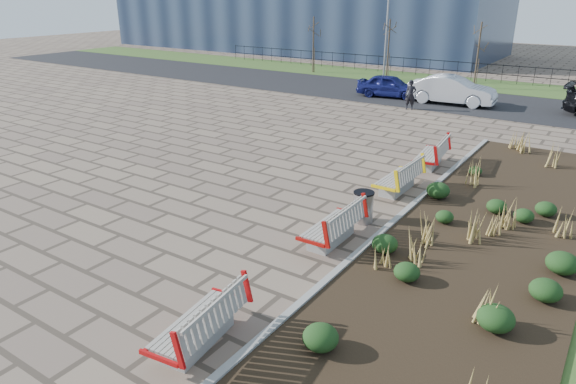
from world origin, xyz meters
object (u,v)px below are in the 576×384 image
Objects in this scene: bench_b at (331,223)px; litter_bin at (363,207)px; car_silver at (452,90)px; lamp_west at (386,35)px; bench_c at (398,176)px; car_blue at (390,86)px; bench_d at (430,152)px; pedestrian at (411,95)px; bench_a at (197,320)px.

litter_bin is (0.12, 1.53, -0.08)m from bench_b.
lamp_west is (-6.33, 5.19, 2.26)m from car_silver.
car_silver is (-2.67, 13.96, 0.28)m from bench_c.
lamp_west is (-9.12, 21.78, 2.62)m from litter_bin.
bench_b is at bearing -94.44° from litter_bin.
litter_bin is 0.22× the size of car_blue.
car_blue is 0.82× the size of car_silver.
bench_d is 9.39m from pedestrian.
pedestrian reaches higher than car_blue.
litter_bin is 0.18× the size of car_silver.
car_silver is (-2.79, 16.59, 0.36)m from litter_bin.
bench_a is 20.77m from pedestrian.
pedestrian reaches higher than litter_bin.
bench_d is at bearing -157.79° from car_blue.
pedestrian is (-4.07, 8.46, 0.26)m from bench_d.
bench_d is at bearing -170.41° from car_silver.
car_blue is at bearing 113.97° from bench_d.
lamp_west reaches higher than bench_d.
bench_d is 11.32m from car_silver.
pedestrian is at bearing 103.89° from bench_b.
bench_c is at bearing -87.50° from pedestrian.
bench_a and bench_c have the same top height.
car_silver is at bearing 97.66° from bench_b.
lamp_west is (-2.72, 5.26, 2.38)m from car_blue.
bench_d is at bearing -60.91° from lamp_west.
pedestrian is 0.41× the size of car_blue.
bench_b is (0.00, 4.78, 0.00)m from bench_a.
bench_a is 1.38× the size of pedestrian.
pedestrian is (-4.19, 14.05, 0.34)m from litter_bin.
car_silver reaches higher than litter_bin.
lamp_west is (-9.00, 28.09, 2.54)m from bench_a.
pedestrian is (-4.07, 20.36, 0.26)m from bench_a.
bench_c is 0.46× the size of car_silver.
lamp_west is at bearing 19.62° from car_blue.
bench_b is 0.56× the size of car_blue.
car_blue is (-2.22, 2.47, -0.11)m from pedestrian.
bench_c is at bearing -163.35° from car_blue.
bench_c reaches higher than litter_bin.
bench_b is 2.51× the size of litter_bin.
bench_d is 18.69m from lamp_west.
bench_b and bench_d have the same top height.
bench_d is 1.38× the size of pedestrian.
car_silver reaches higher than bench_c.
bench_a is 11.91m from bench_d.
bench_d is 0.56× the size of car_blue.
bench_b reaches higher than litter_bin.
car_silver is 8.49m from lamp_west.
lamp_west is at bearing 105.47° from pedestrian.
bench_d is 0.46× the size of car_silver.
bench_c is 0.56× the size of car_blue.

